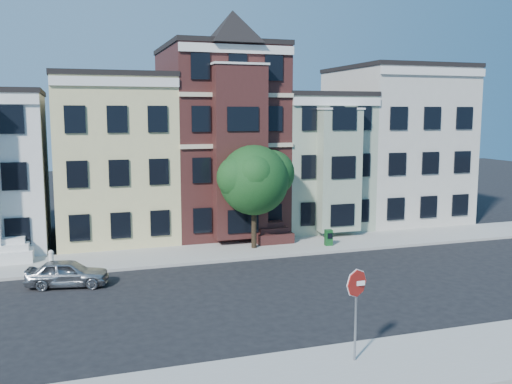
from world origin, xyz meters
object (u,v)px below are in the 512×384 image
object	(u,v)px
newspaper_box	(329,238)
fire_hydrant	(51,261)
stop_sign	(356,309)
street_tree	(254,185)
parked_car	(67,273)

from	to	relation	value
newspaper_box	fire_hydrant	world-z (taller)	newspaper_box
stop_sign	newspaper_box	bearing A→B (deg)	68.30
street_tree	fire_hydrant	xyz separation A→B (m)	(-11.10, -1.04, -3.32)
street_tree	fire_hydrant	size ratio (longest dim) A/B	9.78
street_tree	stop_sign	bearing A→B (deg)	-96.17
fire_hydrant	stop_sign	world-z (taller)	stop_sign
fire_hydrant	stop_sign	size ratio (longest dim) A/B	0.22
newspaper_box	stop_sign	xyz separation A→B (m)	(-6.06, -14.68, 1.22)
street_tree	parked_car	xyz separation A→B (m)	(-10.33, -3.93, -3.22)
newspaper_box	stop_sign	world-z (taller)	stop_sign
street_tree	newspaper_box	bearing A→B (deg)	-10.34
street_tree	fire_hydrant	world-z (taller)	street_tree
street_tree	stop_sign	world-z (taller)	street_tree
parked_car	newspaper_box	xyz separation A→B (m)	(14.72, 3.13, -0.01)
newspaper_box	fire_hydrant	xyz separation A→B (m)	(-15.49, -0.24, -0.09)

